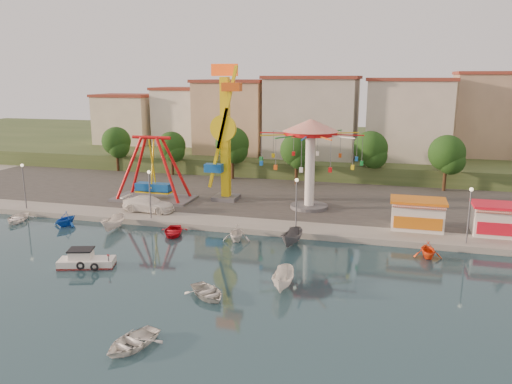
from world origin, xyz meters
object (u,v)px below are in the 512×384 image
(wave_swinger, at_px, (311,144))
(kamikaze_tower, at_px, (226,136))
(pirate_ship_ride, at_px, (153,170))
(van, at_px, (149,204))
(rowboat_a, at_px, (208,292))
(cabin_motorboat, at_px, (86,261))
(skiff, at_px, (283,280))

(wave_swinger, bearing_deg, kamikaze_tower, 173.60)
(pirate_ship_ride, distance_m, van, 6.31)
(rowboat_a, distance_m, van, 23.21)
(cabin_motorboat, bearing_deg, rowboat_a, -31.86)
(cabin_motorboat, xyz_separation_m, rowboat_a, (12.07, -3.00, -0.05))
(van, bearing_deg, wave_swinger, -68.92)
(pirate_ship_ride, distance_m, cabin_motorboat, 21.43)
(wave_swinger, relative_size, skiff, 2.98)
(pirate_ship_ride, xyz_separation_m, cabin_motorboat, (3.93, -20.69, -3.97))
(kamikaze_tower, distance_m, cabin_motorboat, 24.74)
(wave_swinger, height_order, rowboat_a, wave_swinger)
(wave_swinger, height_order, van, wave_swinger)
(rowboat_a, xyz_separation_m, van, (-14.05, 18.45, 1.10))
(pirate_ship_ride, height_order, cabin_motorboat, pirate_ship_ride)
(kamikaze_tower, xyz_separation_m, van, (-6.88, -7.39, -7.12))
(pirate_ship_ride, height_order, wave_swinger, wave_swinger)
(van, bearing_deg, skiff, -127.86)
(cabin_motorboat, distance_m, skiff, 17.08)
(pirate_ship_ride, height_order, kamikaze_tower, kamikaze_tower)
(pirate_ship_ride, bearing_deg, rowboat_a, -55.96)
(skiff, xyz_separation_m, van, (-19.05, 15.62, 0.72))
(kamikaze_tower, bearing_deg, cabin_motorboat, -102.13)
(rowboat_a, bearing_deg, skiff, -19.32)
(pirate_ship_ride, relative_size, cabin_motorboat, 2.05)
(kamikaze_tower, height_order, skiff, kamikaze_tower)
(wave_swinger, bearing_deg, cabin_motorboat, -125.54)
(kamikaze_tower, distance_m, skiff, 27.18)
(rowboat_a, bearing_deg, wave_swinger, 33.37)
(skiff, height_order, van, van)
(wave_swinger, relative_size, rowboat_a, 3.19)
(rowboat_a, relative_size, skiff, 0.93)
(van, bearing_deg, cabin_motorboat, -171.23)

